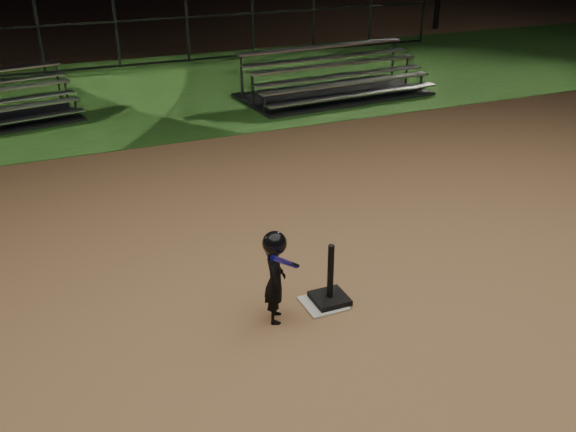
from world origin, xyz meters
The scene contains 7 objects.
ground centered at (0.00, 0.00, 0.00)m, with size 80.00×80.00×0.00m, color #9A6E46.
grass_strip centered at (0.00, 10.00, 0.01)m, with size 60.00×8.00×0.01m, color #25511A.
home_plate centered at (0.00, 0.00, 0.01)m, with size 0.45×0.45×0.02m, color beige.
batting_tee centered at (0.08, 0.01, 0.15)m, with size 0.38×0.38×0.70m.
child_batter centered at (-0.59, -0.05, 0.56)m, with size 0.47×0.55×1.05m.
bleacher_right centered at (4.13, 7.86, 0.22)m, with size 4.50×2.42×1.07m.
backstop_fence centered at (0.00, 13.00, 1.25)m, with size 20.08×0.08×2.50m.
Camera 1 is at (-2.69, -5.28, 3.93)m, focal length 39.48 mm.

